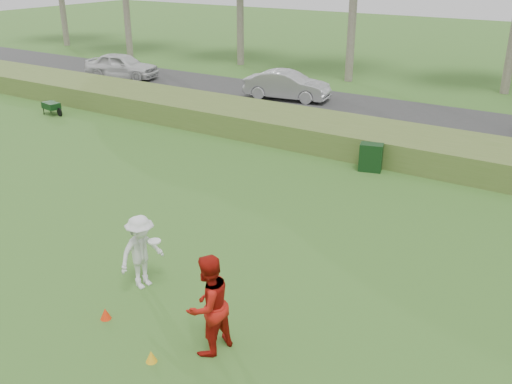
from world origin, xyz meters
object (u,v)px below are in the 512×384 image
Objects in this scene: cone_orange at (105,314)px; cone_yellow at (151,356)px; utility_cabinet at (371,157)px; car_mid at (287,85)px; car_left at (122,66)px; player_red at (208,305)px; player_white at (141,252)px.

cone_orange is 1.70m from cone_yellow.
utility_cabinet reaches higher than cone_orange.
car_left is at bearing 83.86° from car_mid.
utility_cabinet is at bearing -164.22° from player_red.
car_left reaches higher than cone_yellow.
car_mid reaches higher than cone_orange.
car_left is (-16.15, 15.62, -0.06)m from player_white.
player_white is at bearing -147.75° from car_left.
player_red is 0.46× the size of car_left.
cone_yellow is at bearing -123.77° from player_white.
car_mid is at bearing 29.97° from player_white.
car_left is at bearing -121.99° from player_red.
player_white is 2.65m from cone_yellow.
player_white is 6.98× the size of cone_orange.
car_left reaches higher than cone_orange.
cone_orange is 1.05× the size of cone_yellow.
player_white reaches higher than cone_orange.
cone_yellow is 0.05× the size of car_mid.
player_white reaches higher than car_mid.
player_white is 2.68m from player_red.
player_white is 22.47m from car_left.
player_red reaches higher than car_mid.
cone_orange is 18.60m from car_mid.
cone_orange is 0.26× the size of utility_cabinet.
player_white reaches higher than car_left.
car_mid reaches higher than utility_cabinet.
car_left reaches higher than utility_cabinet.
player_red is 19.14m from car_mid.
cone_yellow is 11.11m from utility_cabinet.
player_red is at bearing 50.73° from cone_yellow.
player_white is 1.50m from cone_orange.
cone_orange is (-2.30, -0.35, -0.84)m from player_red.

